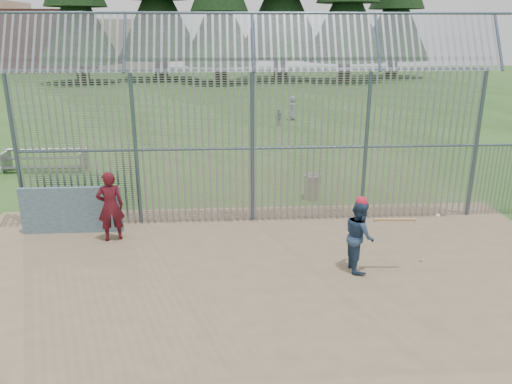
{
  "coord_description": "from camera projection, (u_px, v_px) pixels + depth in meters",
  "views": [
    {
      "loc": [
        -0.7,
        -9.14,
        4.98
      ],
      "look_at": [
        0.0,
        2.0,
        1.3
      ],
      "focal_mm": 35.0,
      "sensor_mm": 36.0,
      "label": 1
    }
  ],
  "objects": [
    {
      "name": "ground",
      "position": [
        262.0,
        282.0,
        10.27
      ],
      "size": [
        120.0,
        120.0,
        0.0
      ],
      "primitive_type": "plane",
      "color": "#2D511E",
      "rests_on": "ground"
    },
    {
      "name": "dirt_infield",
      "position": [
        264.0,
        294.0,
        9.79
      ],
      "size": [
        14.0,
        10.0,
        0.02
      ],
      "primitive_type": "cube",
      "color": "#756047",
      "rests_on": "ground"
    },
    {
      "name": "dugout_wall",
      "position": [
        72.0,
        210.0,
        12.55
      ],
      "size": [
        2.5,
        0.12,
        1.2
      ],
      "primitive_type": "cube",
      "color": "#38566B",
      "rests_on": "dirt_infield"
    },
    {
      "name": "batter",
      "position": [
        359.0,
        236.0,
        10.56
      ],
      "size": [
        0.62,
        0.78,
        1.55
      ],
      "primitive_type": "imported",
      "rotation": [
        0.0,
        0.0,
        1.62
      ],
      "color": "navy",
      "rests_on": "dirt_infield"
    },
    {
      "name": "onlooker",
      "position": [
        110.0,
        206.0,
        12.03
      ],
      "size": [
        0.72,
        0.56,
        1.74
      ],
      "primitive_type": "imported",
      "rotation": [
        0.0,
        0.0,
        3.4
      ],
      "color": "maroon",
      "rests_on": "dirt_infield"
    },
    {
      "name": "bg_kid_standing",
      "position": [
        293.0,
        108.0,
        28.1
      ],
      "size": [
        0.78,
        0.74,
        1.34
      ],
      "primitive_type": "imported",
      "rotation": [
        0.0,
        0.0,
        3.8
      ],
      "color": "slate",
      "rests_on": "ground"
    },
    {
      "name": "bg_kid_seated",
      "position": [
        279.0,
        117.0,
        26.51
      ],
      "size": [
        0.57,
        0.46,
        0.9
      ],
      "primitive_type": "imported",
      "rotation": [
        0.0,
        0.0,
        2.59
      ],
      "color": "slate",
      "rests_on": "ground"
    },
    {
      "name": "batting_gear",
      "position": [
        371.0,
        206.0,
        10.34
      ],
      "size": [
        1.86,
        0.33,
        0.54
      ],
      "color": "red",
      "rests_on": "ground"
    },
    {
      "name": "trash_can",
      "position": [
        312.0,
        186.0,
        15.2
      ],
      "size": [
        0.56,
        0.56,
        0.82
      ],
      "color": "gray",
      "rests_on": "ground"
    },
    {
      "name": "bleacher",
      "position": [
        45.0,
        159.0,
        18.25
      ],
      "size": [
        3.0,
        0.95,
        0.72
      ],
      "color": "slate",
      "rests_on": "ground"
    },
    {
      "name": "backstop_fence",
      "position": [
        322.0,
        134.0,
        12.89
      ],
      "size": [
        20.09,
        0.81,
        5.3
      ],
      "color": "#47566B",
      "rests_on": "ground"
    },
    {
      "name": "distant_buildings",
      "position": [
        40.0,
        40.0,
        61.3
      ],
      "size": [
        26.5,
        10.5,
        8.0
      ],
      "color": "brown",
      "rests_on": "ground"
    }
  ]
}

